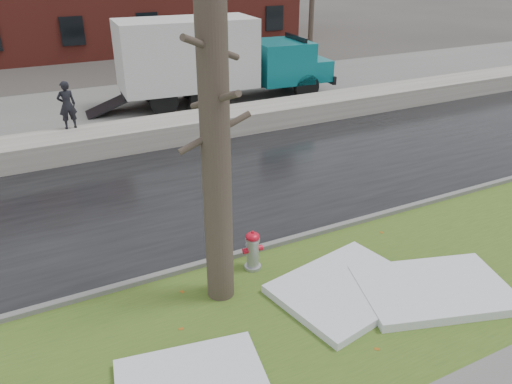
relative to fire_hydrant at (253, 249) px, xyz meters
name	(u,v)px	position (x,y,z in m)	size (l,w,h in m)	color
ground	(283,275)	(0.45, -0.46, -0.51)	(120.00, 120.00, 0.00)	#47423D
verge	(317,310)	(0.45, -1.71, -0.49)	(60.00, 4.50, 0.04)	#36501A
road	(202,189)	(0.45, 4.04, -0.49)	(60.00, 7.00, 0.03)	black
parking_lot	(126,110)	(0.45, 12.54, -0.49)	(60.00, 9.00, 0.03)	slate
curb	(260,249)	(0.45, 0.54, -0.44)	(60.00, 0.15, 0.14)	slate
snowbank	(156,132)	(0.45, 8.24, -0.13)	(60.00, 1.60, 0.75)	#A7A399
fire_hydrant	(253,249)	(0.00, 0.00, 0.00)	(0.43, 0.37, 0.87)	#9C9EA3
tree	(215,136)	(-0.92, -0.48, 2.70)	(1.30, 1.56, 6.28)	brown
box_truck	(213,59)	(4.20, 12.02, 1.36)	(10.67, 3.17, 3.53)	black
worker	(67,105)	(-2.18, 8.84, 1.01)	(0.56, 0.37, 1.54)	black
snow_patch_near	(347,288)	(1.25, -1.55, -0.39)	(2.60, 2.00, 0.16)	silver
snow_patch_side	(433,289)	(2.69, -2.32, -0.38)	(2.80, 1.80, 0.18)	silver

